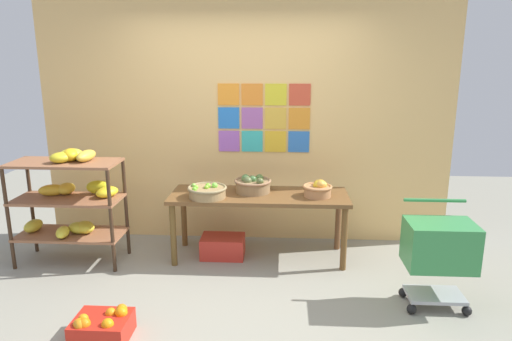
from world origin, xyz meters
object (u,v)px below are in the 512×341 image
object	(u,v)px
produce_crate_under_table	(223,246)
banana_shelf_unit	(71,195)
shopping_cart	(439,248)
fruit_basket_back_left	(253,185)
fruit_basket_right	(318,189)
display_table	(259,201)
orange_crate_foreground	(102,326)
fruit_basket_left	(207,191)

from	to	relation	value
produce_crate_under_table	banana_shelf_unit	bearing A→B (deg)	-173.25
banana_shelf_unit	produce_crate_under_table	size ratio (longest dim) A/B	2.62
shopping_cart	fruit_basket_back_left	bearing A→B (deg)	151.92
banana_shelf_unit	produce_crate_under_table	world-z (taller)	banana_shelf_unit
fruit_basket_right	produce_crate_under_table	distance (m)	1.16
display_table	orange_crate_foreground	world-z (taller)	display_table
banana_shelf_unit	display_table	distance (m)	1.87
display_table	fruit_basket_left	xyz separation A→B (m)	(-0.50, -0.14, 0.14)
banana_shelf_unit	fruit_basket_right	distance (m)	2.45
display_table	banana_shelf_unit	bearing A→B (deg)	-174.15
orange_crate_foreground	fruit_basket_back_left	bearing A→B (deg)	57.30
banana_shelf_unit	display_table	xyz separation A→B (m)	(1.86, 0.19, -0.09)
display_table	fruit_basket_right	size ratio (longest dim) A/B	6.16
fruit_basket_right	shopping_cart	xyz separation A→B (m)	(0.92, -0.85, -0.24)
fruit_basket_left	produce_crate_under_table	distance (m)	0.66
produce_crate_under_table	orange_crate_foreground	world-z (taller)	orange_crate_foreground
display_table	orange_crate_foreground	size ratio (longest dim) A/B	4.45
banana_shelf_unit	produce_crate_under_table	distance (m)	1.60
display_table	fruit_basket_right	bearing A→B (deg)	-3.78
orange_crate_foreground	fruit_basket_right	bearing A→B (deg)	41.31
banana_shelf_unit	fruit_basket_right	size ratio (longest dim) A/B	4.01
orange_crate_foreground	banana_shelf_unit	bearing A→B (deg)	120.64
banana_shelf_unit	shopping_cart	xyz separation A→B (m)	(3.37, -0.70, -0.18)
fruit_basket_back_left	shopping_cart	world-z (taller)	shopping_cart
display_table	produce_crate_under_table	world-z (taller)	display_table
shopping_cart	fruit_basket_left	bearing A→B (deg)	162.76
fruit_basket_left	fruit_basket_right	world-z (taller)	fruit_basket_right
banana_shelf_unit	fruit_basket_left	xyz separation A→B (m)	(1.35, 0.05, 0.05)
fruit_basket_left	fruit_basket_right	distance (m)	1.10
produce_crate_under_table	orange_crate_foreground	size ratio (longest dim) A/B	1.11
banana_shelf_unit	fruit_basket_right	bearing A→B (deg)	3.54
banana_shelf_unit	fruit_basket_back_left	size ratio (longest dim) A/B	3.09
orange_crate_foreground	produce_crate_under_table	bearing A→B (deg)	64.73
banana_shelf_unit	orange_crate_foreground	xyz separation A→B (m)	(0.78, -1.31, -0.59)
orange_crate_foreground	shopping_cart	distance (m)	2.69
display_table	fruit_basket_back_left	distance (m)	0.19
display_table	produce_crate_under_table	size ratio (longest dim) A/B	4.02
display_table	orange_crate_foreground	distance (m)	1.92
banana_shelf_unit	fruit_basket_left	size ratio (longest dim) A/B	3.02
orange_crate_foreground	shopping_cart	size ratio (longest dim) A/B	0.46
fruit_basket_back_left	shopping_cart	bearing A→B (deg)	-31.14
display_table	produce_crate_under_table	distance (m)	0.62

